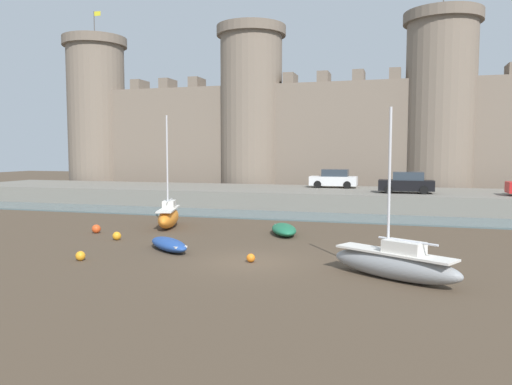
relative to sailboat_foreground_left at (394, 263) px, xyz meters
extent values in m
plane|color=#4C3D2D|center=(-5.83, 1.24, -0.61)|extent=(160.00, 160.00, 0.00)
cube|color=slate|center=(-5.83, 16.07, -0.56)|extent=(80.00, 4.50, 0.10)
cube|color=slate|center=(-5.83, 23.32, 0.11)|extent=(68.50, 10.00, 1.44)
cube|color=#7A6B5B|center=(-5.83, 32.58, 5.13)|extent=(56.50, 2.80, 11.48)
cylinder|color=#7A6B5B|center=(-34.08, 32.58, 7.71)|extent=(6.46, 6.46, 16.64)
cylinder|color=#706254|center=(-34.08, 32.58, 16.53)|extent=(7.23, 7.23, 1.00)
cylinder|color=#4C4742|center=(-34.08, 32.58, 18.53)|extent=(0.10, 0.10, 3.00)
cube|color=yellow|center=(-33.63, 32.58, 19.73)|extent=(0.80, 0.04, 0.50)
cylinder|color=#7A6B5B|center=(-15.25, 32.58, 7.71)|extent=(6.46, 6.46, 16.64)
cylinder|color=#706254|center=(-15.25, 32.58, 16.53)|extent=(7.23, 7.23, 1.00)
cylinder|color=#7A6B5B|center=(3.58, 32.58, 7.71)|extent=(6.46, 6.46, 16.64)
cylinder|color=#706254|center=(3.58, 32.58, 16.53)|extent=(7.23, 7.23, 1.00)
cube|color=#746557|center=(-28.36, 32.58, 11.42)|extent=(1.10, 2.52, 1.10)
cube|color=#746557|center=(-24.89, 32.58, 11.42)|extent=(1.10, 2.52, 1.10)
cube|color=#746557|center=(-21.43, 32.58, 11.42)|extent=(1.10, 2.52, 1.10)
cube|color=#746557|center=(-11.03, 32.58, 11.42)|extent=(1.10, 2.52, 1.10)
cube|color=#746557|center=(-7.57, 32.58, 11.42)|extent=(1.10, 2.52, 1.10)
cube|color=#746557|center=(-4.10, 32.58, 11.42)|extent=(1.10, 2.52, 1.10)
cube|color=#746557|center=(-0.63, 32.58, 11.42)|extent=(1.10, 2.52, 1.10)
ellipsoid|color=gray|center=(-0.02, 0.01, -0.10)|extent=(4.98, 3.50, 1.01)
cube|color=silver|center=(-0.02, 0.01, 0.37)|extent=(4.37, 3.05, 0.08)
cube|color=silver|center=(0.31, -0.18, 0.63)|extent=(1.60, 1.34, 0.44)
cylinder|color=silver|center=(-0.24, 0.14, 3.00)|extent=(0.10, 0.10, 5.20)
cylinder|color=silver|center=(0.42, -0.24, 0.86)|extent=(2.03, 1.21, 0.08)
ellipsoid|color=#1E6B47|center=(-6.03, 8.34, -0.31)|extent=(2.36, 3.47, 0.59)
ellipsoid|color=#339266|center=(-6.03, 8.34, -0.25)|extent=(1.89, 2.83, 0.33)
cube|color=beige|center=(-5.95, 8.11, -0.21)|extent=(1.09, 0.58, 0.06)
cube|color=beige|center=(-6.48, 9.51, -0.23)|extent=(0.76, 0.52, 0.08)
ellipsoid|color=orange|center=(-13.40, 9.01, -0.02)|extent=(2.28, 4.38, 1.18)
cube|color=silver|center=(-13.40, 9.01, 0.53)|extent=(1.98, 3.84, 0.08)
cube|color=silver|center=(-13.50, 9.31, 0.79)|extent=(1.02, 1.34, 0.44)
cylinder|color=silver|center=(-13.34, 8.80, 3.37)|extent=(0.10, 0.10, 5.60)
cylinder|color=silver|center=(-13.53, 9.41, 1.02)|extent=(0.64, 1.85, 0.08)
ellipsoid|color=#234793|center=(-10.20, 2.52, -0.32)|extent=(3.13, 2.88, 0.58)
ellipsoid|color=blue|center=(-10.20, 2.52, -0.26)|extent=(2.54, 2.33, 0.32)
cube|color=beige|center=(-10.39, 2.68, -0.22)|extent=(0.73, 0.81, 0.06)
cube|color=beige|center=(-9.25, 1.71, -0.24)|extent=(0.59, 0.62, 0.08)
sphere|color=orange|center=(-12.83, -0.51, -0.40)|extent=(0.41, 0.41, 0.41)
sphere|color=orange|center=(-5.80, 1.22, -0.42)|extent=(0.36, 0.36, 0.36)
sphere|color=orange|center=(-14.04, 4.26, -0.39)|extent=(0.44, 0.44, 0.44)
sphere|color=#E04C1E|center=(-16.37, 5.89, -0.36)|extent=(0.49, 0.49, 0.49)
cube|color=black|center=(0.53, 21.37, 1.43)|extent=(4.11, 1.73, 0.80)
cube|color=#2D3842|center=(0.68, 21.37, 2.13)|extent=(2.27, 1.51, 0.64)
cylinder|color=black|center=(-0.74, 20.51, 1.15)|extent=(0.64, 0.18, 0.64)
cylinder|color=black|center=(-0.75, 22.21, 1.15)|extent=(0.64, 0.18, 0.64)
cylinder|color=black|center=(1.80, 20.53, 1.15)|extent=(0.64, 0.18, 0.64)
cylinder|color=black|center=(1.79, 22.23, 1.15)|extent=(0.64, 0.18, 0.64)
cube|color=silver|center=(-5.56, 25.52, 1.43)|extent=(4.11, 1.73, 0.80)
cube|color=#2D3842|center=(-5.41, 25.52, 2.13)|extent=(2.27, 1.51, 0.64)
cylinder|color=black|center=(-6.83, 24.66, 1.15)|extent=(0.64, 0.18, 0.64)
cylinder|color=black|center=(-6.84, 26.36, 1.15)|extent=(0.64, 0.18, 0.64)
cylinder|color=black|center=(-4.29, 24.68, 1.15)|extent=(0.64, 0.18, 0.64)
cylinder|color=black|center=(-4.30, 26.38, 1.15)|extent=(0.64, 0.18, 0.64)
camera|label=1|loc=(0.17, -18.42, 4.01)|focal=35.00mm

